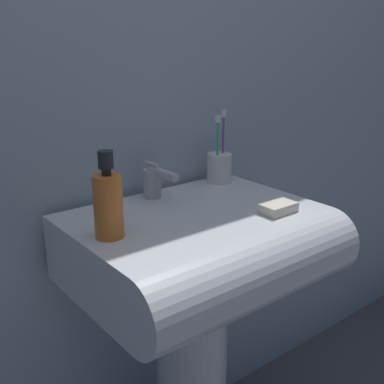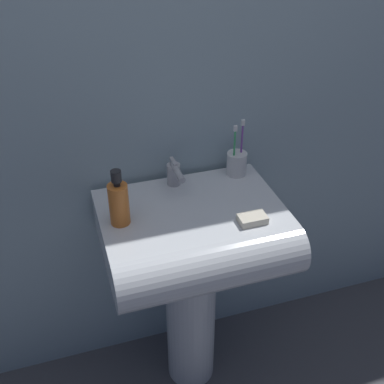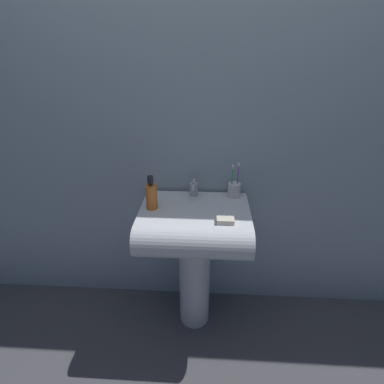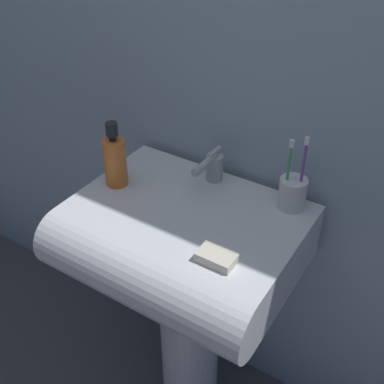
% 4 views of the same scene
% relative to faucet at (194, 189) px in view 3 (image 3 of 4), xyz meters
% --- Properties ---
extents(ground_plane, '(6.00, 6.00, 0.00)m').
position_rel_faucet_xyz_m(ground_plane, '(0.01, -0.14, -0.89)').
color(ground_plane, '#4C4C51').
rests_on(ground_plane, ground).
extents(wall_back, '(5.00, 0.05, 2.40)m').
position_rel_faucet_xyz_m(wall_back, '(0.01, 0.10, 0.31)').
color(wall_back, '#9EB7C1').
rests_on(wall_back, ground).
extents(sink_pedestal, '(0.19, 0.19, 0.68)m').
position_rel_faucet_xyz_m(sink_pedestal, '(0.01, -0.14, -0.55)').
color(sink_pedestal, white).
rests_on(sink_pedestal, ground).
extents(sink_basin, '(0.60, 0.48, 0.17)m').
position_rel_faucet_xyz_m(sink_basin, '(0.01, -0.20, -0.13)').
color(sink_basin, white).
rests_on(sink_basin, sink_pedestal).
extents(faucet, '(0.05, 0.13, 0.09)m').
position_rel_faucet_xyz_m(faucet, '(0.00, 0.00, 0.00)').
color(faucet, '#B7B7BC').
rests_on(faucet, sink_basin).
extents(toothbrush_cup, '(0.07, 0.07, 0.21)m').
position_rel_faucet_xyz_m(toothbrush_cup, '(0.23, 0.01, -0.00)').
color(toothbrush_cup, white).
rests_on(toothbrush_cup, sink_basin).
extents(soap_bottle, '(0.06, 0.06, 0.19)m').
position_rel_faucet_xyz_m(soap_bottle, '(-0.22, -0.15, 0.03)').
color(soap_bottle, orange).
rests_on(soap_bottle, sink_basin).
extents(bar_soap, '(0.09, 0.05, 0.02)m').
position_rel_faucet_xyz_m(bar_soap, '(0.17, -0.28, -0.04)').
color(bar_soap, silver).
rests_on(bar_soap, sink_basin).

